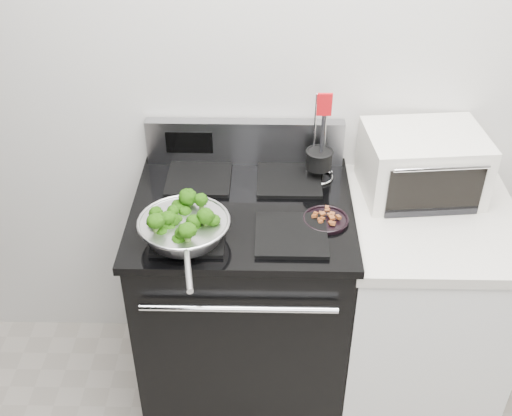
{
  "coord_description": "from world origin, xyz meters",
  "views": [
    {
      "loc": [
        -0.21,
        -0.45,
        2.27
      ],
      "look_at": [
        -0.25,
        1.36,
        0.98
      ],
      "focal_mm": 45.0,
      "sensor_mm": 36.0,
      "label": 1
    }
  ],
  "objects_px": {
    "gas_range": "(244,300)",
    "toaster_oven": "(422,164)",
    "skillet": "(184,228)",
    "bacon_plate": "(326,217)",
    "utensil_holder": "(319,164)"
  },
  "relations": [
    {
      "from": "bacon_plate",
      "to": "toaster_oven",
      "type": "distance_m",
      "value": 0.44
    },
    {
      "from": "skillet",
      "to": "bacon_plate",
      "type": "bearing_deg",
      "value": 3.91
    },
    {
      "from": "bacon_plate",
      "to": "toaster_oven",
      "type": "relative_size",
      "value": 0.35
    },
    {
      "from": "utensil_holder",
      "to": "gas_range",
      "type": "bearing_deg",
      "value": -145.98
    },
    {
      "from": "toaster_oven",
      "to": "utensil_holder",
      "type": "bearing_deg",
      "value": 168.68
    },
    {
      "from": "bacon_plate",
      "to": "skillet",
      "type": "bearing_deg",
      "value": -166.67
    },
    {
      "from": "gas_range",
      "to": "bacon_plate",
      "type": "height_order",
      "value": "gas_range"
    },
    {
      "from": "skillet",
      "to": "bacon_plate",
      "type": "distance_m",
      "value": 0.49
    },
    {
      "from": "utensil_holder",
      "to": "toaster_oven",
      "type": "bearing_deg",
      "value": -5.47
    },
    {
      "from": "utensil_holder",
      "to": "bacon_plate",
      "type": "bearing_deg",
      "value": -87.65
    },
    {
      "from": "gas_range",
      "to": "bacon_plate",
      "type": "distance_m",
      "value": 0.57
    },
    {
      "from": "bacon_plate",
      "to": "utensil_holder",
      "type": "relative_size",
      "value": 0.45
    },
    {
      "from": "gas_range",
      "to": "toaster_oven",
      "type": "distance_m",
      "value": 0.87
    },
    {
      "from": "utensil_holder",
      "to": "toaster_oven",
      "type": "relative_size",
      "value": 0.79
    },
    {
      "from": "gas_range",
      "to": "skillet",
      "type": "distance_m",
      "value": 0.58
    }
  ]
}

